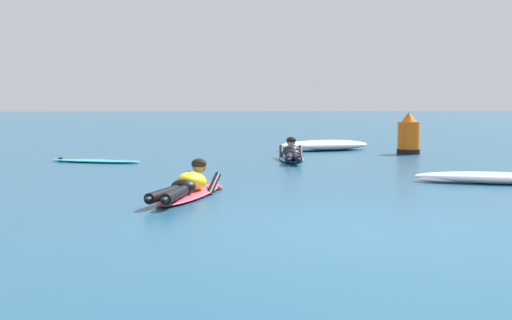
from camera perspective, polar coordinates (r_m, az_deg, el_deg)
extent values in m
plane|color=navy|center=(17.03, 1.21, 0.47)|extent=(120.00, 120.00, 0.00)
ellipsoid|color=#E54C66|center=(9.75, -5.35, -2.73)|extent=(1.19, 2.44, 0.07)
ellipsoid|color=#E54C66|center=(10.84, -3.51, -1.89)|extent=(0.23, 0.24, 0.06)
ellipsoid|color=yellow|center=(9.78, -5.27, -1.74)|extent=(0.57, 0.72, 0.34)
ellipsoid|color=black|center=(9.43, -5.95, -2.17)|extent=(0.41, 0.37, 0.20)
cylinder|color=black|center=(8.92, -7.60, -2.79)|extent=(0.43, 0.85, 0.14)
ellipsoid|color=black|center=(8.54, -8.72, -3.16)|extent=(0.16, 0.24, 0.08)
cylinder|color=black|center=(8.87, -6.62, -2.83)|extent=(0.34, 0.86, 0.14)
ellipsoid|color=black|center=(8.46, -7.41, -3.21)|extent=(0.16, 0.24, 0.08)
cylinder|color=black|center=(10.18, -5.85, -1.93)|extent=(0.25, 0.55, 0.32)
sphere|color=#8C6647|center=(10.53, -5.24, -2.24)|extent=(0.09, 0.09, 0.09)
cylinder|color=black|center=(10.03, -3.50, -2.01)|extent=(0.25, 0.55, 0.32)
sphere|color=#8C6647|center=(10.37, -2.98, -2.34)|extent=(0.09, 0.09, 0.09)
sphere|color=#8C6647|center=(10.11, -4.64, -0.47)|extent=(0.21, 0.21, 0.21)
ellipsoid|color=black|center=(10.09, -4.68, -0.31)|extent=(0.27, 0.26, 0.16)
ellipsoid|color=#2DB2D1|center=(15.41, 2.92, 0.12)|extent=(0.73, 2.05, 0.07)
ellipsoid|color=#2DB2D1|center=(16.36, 2.83, 0.44)|extent=(0.21, 0.22, 0.06)
ellipsoid|color=black|center=(15.45, 2.92, 0.75)|extent=(0.47, 0.76, 0.35)
ellipsoid|color=black|center=(15.04, 2.96, 0.52)|extent=(0.37, 0.31, 0.20)
cylinder|color=black|center=(14.44, 2.71, 0.21)|extent=(0.29, 0.92, 0.14)
ellipsoid|color=black|center=(13.99, 2.66, 0.06)|extent=(0.12, 0.23, 0.08)
cylinder|color=black|center=(14.44, 3.35, 0.21)|extent=(0.18, 0.91, 0.14)
ellipsoid|color=black|center=(13.99, 3.51, 0.06)|extent=(0.12, 0.23, 0.08)
cylinder|color=black|center=(15.85, 2.09, 0.57)|extent=(0.15, 0.61, 0.34)
sphere|color=tan|center=(16.25, 2.07, 0.32)|extent=(0.09, 0.09, 0.09)
cylinder|color=black|center=(15.84, 3.68, 0.56)|extent=(0.15, 0.61, 0.34)
sphere|color=tan|center=(16.22, 3.62, 0.31)|extent=(0.09, 0.09, 0.09)
sphere|color=tan|center=(15.86, 2.88, 1.52)|extent=(0.21, 0.21, 0.21)
ellipsoid|color=black|center=(15.84, 2.89, 1.63)|extent=(0.24, 0.22, 0.16)
ellipsoid|color=#2DB2D1|center=(15.23, -12.93, -0.06)|extent=(2.09, 1.15, 0.07)
cube|color=orange|center=(15.22, -12.94, 0.08)|extent=(1.65, 0.61, 0.01)
cone|color=black|center=(15.64, -15.66, -0.10)|extent=(0.13, 0.13, 0.16)
ellipsoid|color=white|center=(18.37, 5.57, 1.20)|extent=(2.68, 1.57, 0.27)
ellipsoid|color=white|center=(18.78, 7.11, 1.15)|extent=(1.01, 0.73, 0.19)
ellipsoid|color=white|center=(17.96, 3.54, 0.94)|extent=(0.94, 0.51, 0.15)
ellipsoid|color=white|center=(11.74, 19.02, -1.39)|extent=(2.57, 1.32, 0.18)
ellipsoid|color=white|center=(11.66, 15.29, -1.54)|extent=(0.95, 0.50, 0.10)
cylinder|color=#EA5B0F|center=(17.50, 12.34, 1.78)|extent=(0.54, 0.54, 0.79)
cone|color=#EA5B0F|center=(17.48, 12.37, 3.46)|extent=(0.38, 0.38, 0.24)
cylinder|color=black|center=(17.52, 12.32, 0.68)|extent=(0.56, 0.56, 0.12)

